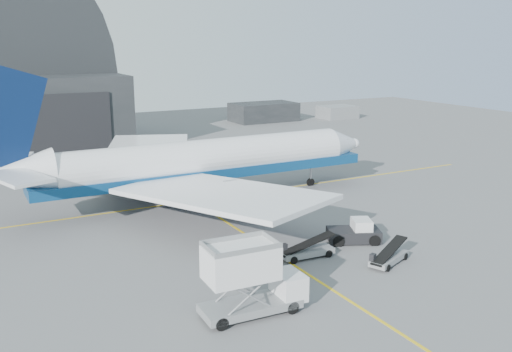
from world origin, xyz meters
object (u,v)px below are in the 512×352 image
catering_truck (249,280)px  belt_loader_a (388,257)px  belt_loader_b (306,251)px  airliner (193,163)px  pushback_tug (355,233)px

catering_truck → belt_loader_a: bearing=12.0°
catering_truck → belt_loader_b: 11.18m
airliner → pushback_tug: airliner is taller
catering_truck → belt_loader_a: (13.89, 2.37, -1.91)m
catering_truck → belt_loader_a: catering_truck is taller
pushback_tug → belt_loader_a: size_ratio=1.13×
pushback_tug → belt_loader_a: pushback_tug is taller
belt_loader_a → belt_loader_b: size_ratio=0.94×
airliner → pushback_tug: 20.49m
pushback_tug → catering_truck: bearing=-127.8°
belt_loader_a → airliner: bearing=83.9°
airliner → pushback_tug: bearing=-67.0°
belt_loader_b → catering_truck: bearing=-140.3°
airliner → catering_truck: (-6.90, -26.36, -2.02)m
airliner → belt_loader_a: size_ratio=9.93×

